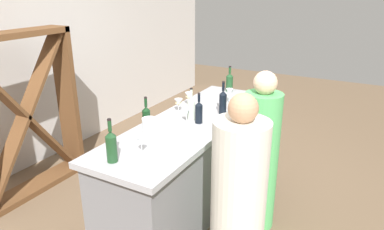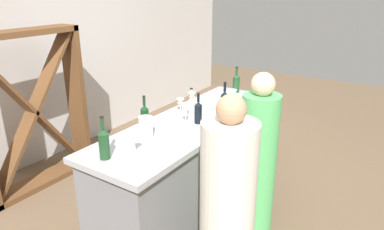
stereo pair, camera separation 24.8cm
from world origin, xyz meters
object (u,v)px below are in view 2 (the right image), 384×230
object	(u,v)px
wine_glass_near_left	(233,94)
wine_glass_far_center	(192,97)
wine_bottle_leftmost_olive_green	(104,143)
person_left_guest	(258,161)
wine_rack	(32,112)
person_center_guest	(227,204)
wine_bottle_center_near_black	(198,112)
wine_bottle_far_right_olive_green	(236,83)
water_pitcher	(146,127)
wine_bottle_rightmost_near_black	(224,102)
wine_glass_near_right	(186,112)
wine_bottle_second_right_clear_pale	(191,108)
wine_glass_far_left	(180,103)
wine_glass_near_center	(134,140)
wine_bottle_second_left_dark_green	(145,116)

from	to	relation	value
wine_glass_near_left	wine_glass_far_center	distance (m)	0.44
wine_bottle_leftmost_olive_green	person_left_guest	bearing A→B (deg)	-36.98
wine_rack	person_center_guest	world-z (taller)	wine_rack
wine_bottle_center_near_black	wine_glass_near_left	bearing A→B (deg)	-1.48
wine_bottle_far_right_olive_green	water_pitcher	bearing A→B (deg)	179.50
wine_bottle_rightmost_near_black	wine_glass_far_center	distance (m)	0.42
wine_glass_near_right	person_left_guest	xyz separation A→B (m)	(0.12, -0.68, -0.35)
wine_rack	wine_glass_near_right	xyz separation A→B (m)	(0.49, -1.64, 0.17)
wine_bottle_leftmost_olive_green	wine_bottle_far_right_olive_green	distance (m)	2.07
person_left_guest	person_center_guest	size ratio (longest dim) A/B	0.99
wine_bottle_second_right_clear_pale	wine_glass_far_center	bearing A→B (deg)	32.76
wine_glass_far_left	wine_glass_near_center	bearing A→B (deg)	-165.23
wine_bottle_rightmost_near_black	wine_glass_near_left	distance (m)	0.34
wine_glass_far_center	wine_bottle_rightmost_near_black	bearing A→B (deg)	-98.60
wine_glass_near_left	person_center_guest	world-z (taller)	person_center_guest
wine_rack	wine_glass_near_center	bearing A→B (deg)	-98.03
wine_bottle_leftmost_olive_green	wine_glass_near_left	bearing A→B (deg)	-7.13
wine_bottle_second_left_dark_green	wine_bottle_rightmost_near_black	bearing A→B (deg)	-30.50
wine_glass_far_center	person_center_guest	bearing A→B (deg)	-136.48
wine_bottle_far_right_olive_green	wine_bottle_second_right_clear_pale	bearing A→B (deg)	-176.38
wine_bottle_rightmost_near_black	wine_glass_far_center	xyz separation A→B (m)	(0.06, 0.42, -0.03)
wine_glass_near_center	wine_glass_near_right	distance (m)	0.73
wine_glass_far_left	water_pitcher	xyz separation A→B (m)	(-0.68, -0.13, -0.01)
wine_bottle_rightmost_near_black	wine_bottle_far_right_olive_green	xyz separation A→B (m)	(0.77, 0.26, -0.01)
wine_bottle_second_right_clear_pale	wine_glass_far_left	bearing A→B (deg)	60.76
wine_glass_near_left	wine_bottle_second_right_clear_pale	bearing A→B (deg)	168.93
wine_bottle_rightmost_near_black	wine_glass_near_center	size ratio (longest dim) A/B	2.20
wine_bottle_leftmost_olive_green	person_center_guest	xyz separation A→B (m)	(0.31, -0.86, -0.38)
person_left_guest	wine_bottle_far_right_olive_green	bearing A→B (deg)	-71.63
wine_glass_near_center	water_pitcher	xyz separation A→B (m)	(0.27, 0.12, -0.02)
wine_bottle_second_left_dark_green	wine_glass_near_right	xyz separation A→B (m)	(0.31, -0.22, -0.01)
wine_glass_near_right	wine_glass_far_left	world-z (taller)	wine_glass_near_right
water_pitcher	wine_glass_near_right	bearing A→B (deg)	-11.16
wine_glass_far_center	wine_bottle_second_right_clear_pale	bearing A→B (deg)	-147.24
wine_bottle_second_right_clear_pale	person_center_guest	world-z (taller)	person_center_guest
water_pitcher	wine_bottle_second_left_dark_green	bearing A→B (deg)	42.84
water_pitcher	wine_bottle_leftmost_olive_green	bearing A→B (deg)	179.65
wine_bottle_center_near_black	wine_glass_near_right	bearing A→B (deg)	123.55
wine_rack	wine_bottle_second_right_clear_pale	world-z (taller)	wine_rack
wine_rack	wine_bottle_far_right_olive_green	bearing A→B (deg)	-43.59
wine_bottle_far_right_olive_green	person_center_guest	size ratio (longest dim) A/B	0.20
wine_bottle_leftmost_olive_green	wine_rack	bearing A→B (deg)	74.81
wine_bottle_rightmost_near_black	water_pitcher	size ratio (longest dim) A/B	1.83
wine_bottle_second_left_dark_green	wine_bottle_center_near_black	xyz separation A→B (m)	(0.37, -0.32, -0.01)
wine_bottle_center_near_black	wine_glass_near_center	bearing A→B (deg)	175.43
person_left_guest	wine_bottle_second_left_dark_green	bearing A→B (deg)	7.48
wine_glass_far_center	wine_glass_far_left	bearing A→B (deg)	-176.49
wine_rack	wine_bottle_second_left_dark_green	distance (m)	1.44
wine_glass_near_right	wine_glass_near_center	bearing A→B (deg)	-177.46
wine_bottle_second_right_clear_pale	wine_bottle_far_right_olive_green	bearing A→B (deg)	3.62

